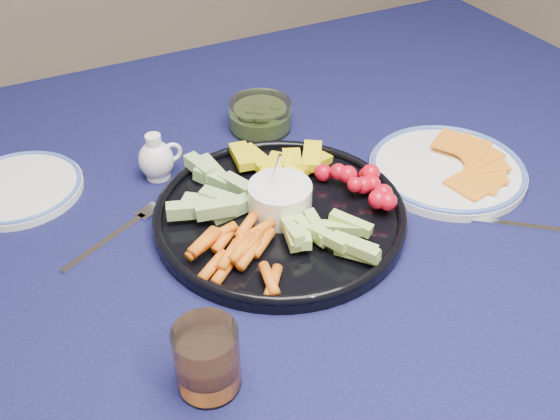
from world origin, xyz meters
name	(u,v)px	position (x,y,z in m)	size (l,w,h in m)	color
dining_table	(254,229)	(0.00, 0.00, 0.66)	(1.67, 1.07, 0.75)	#52341B
crudite_platter	(278,210)	(0.00, -0.09, 0.77)	(0.37, 0.37, 0.12)	black
creamer_pitcher	(157,159)	(-0.12, 0.09, 0.78)	(0.07, 0.06, 0.08)	white
pickle_bowl	(260,117)	(0.09, 0.15, 0.77)	(0.11, 0.11, 0.05)	silver
cheese_plate	(447,167)	(0.30, -0.11, 0.76)	(0.25, 0.25, 0.03)	white
juice_tumbler	(208,362)	(-0.20, -0.31, 0.78)	(0.07, 0.07, 0.09)	silver
fork_left	(121,231)	(-0.22, -0.01, 0.75)	(0.17, 0.10, 0.00)	silver
fork_right	(535,228)	(0.32, -0.28, 0.75)	(0.14, 0.12, 0.00)	silver
side_plate_extra	(19,188)	(-0.33, 0.15, 0.75)	(0.20, 0.20, 0.02)	white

